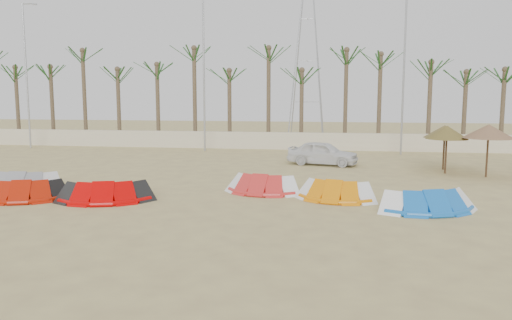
% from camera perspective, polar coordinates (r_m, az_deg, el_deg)
% --- Properties ---
extents(ground, '(120.00, 120.00, 0.00)m').
position_cam_1_polar(ground, '(16.43, -3.25, -7.25)').
color(ground, tan).
rests_on(ground, ground).
extents(boundary_wall, '(60.00, 0.30, 1.30)m').
position_cam_1_polar(boundary_wall, '(37.84, 3.74, 2.19)').
color(boundary_wall, beige).
rests_on(boundary_wall, ground).
extents(palm_line, '(52.00, 4.00, 7.70)m').
position_cam_1_polar(palm_line, '(39.18, 5.00, 10.84)').
color(palm_line, brown).
rests_on(palm_line, ground).
extents(lamp_a, '(1.25, 0.14, 11.00)m').
position_cam_1_polar(lamp_a, '(42.52, -24.73, 9.02)').
color(lamp_a, '#A5A8AD').
rests_on(lamp_a, ground).
extents(lamp_b, '(1.25, 0.14, 11.00)m').
position_cam_1_polar(lamp_b, '(36.76, -5.92, 9.99)').
color(lamp_b, '#A5A8AD').
rests_on(lamp_b, ground).
extents(lamp_c, '(1.25, 0.14, 11.00)m').
position_cam_1_polar(lamp_c, '(35.86, 16.60, 9.78)').
color(lamp_c, '#A5A8AD').
rests_on(lamp_c, ground).
extents(pylon, '(3.00, 3.00, 14.00)m').
position_cam_1_polar(pylon, '(43.79, 5.74, 2.05)').
color(pylon, '#A5A8AD').
rests_on(pylon, ground).
extents(kite_grey, '(3.57, 1.85, 0.90)m').
position_cam_1_polar(kite_grey, '(24.42, -24.87, -2.03)').
color(kite_grey, gray).
rests_on(kite_grey, ground).
extents(kite_red_left, '(3.67, 2.41, 0.90)m').
position_cam_1_polar(kite_red_left, '(22.00, -24.59, -3.01)').
color(kite_red_left, '#AF1704').
rests_on(kite_red_left, ground).
extents(kite_red_mid, '(3.93, 2.40, 0.90)m').
position_cam_1_polar(kite_red_mid, '(20.65, -16.49, -3.28)').
color(kite_red_mid, '#CD0100').
rests_on(kite_red_mid, ground).
extents(kite_red_right, '(3.37, 2.05, 0.90)m').
position_cam_1_polar(kite_red_right, '(21.40, 0.76, -2.60)').
color(kite_red_right, red).
rests_on(kite_red_right, ground).
extents(kite_orange, '(3.36, 2.15, 0.90)m').
position_cam_1_polar(kite_orange, '(20.24, 9.02, -3.29)').
color(kite_orange, orange).
rests_on(kite_orange, ground).
extents(kite_blue, '(3.89, 2.50, 0.90)m').
position_cam_1_polar(kite_blue, '(19.20, 19.01, -4.19)').
color(kite_blue, blue).
rests_on(kite_blue, ground).
extents(parasol_left, '(2.20, 2.20, 2.54)m').
position_cam_1_polar(parasol_left, '(28.05, 20.99, 2.96)').
color(parasol_left, '#4C331E').
rests_on(parasol_left, ground).
extents(parasol_mid, '(2.49, 2.49, 2.68)m').
position_cam_1_polar(parasol_mid, '(27.62, 25.04, 2.98)').
color(parasol_mid, '#4C331E').
rests_on(parasol_mid, ground).
extents(parasol_right, '(2.31, 2.31, 2.48)m').
position_cam_1_polar(parasol_right, '(29.48, 20.76, 3.05)').
color(parasol_right, '#4C331E').
rests_on(parasol_right, ground).
extents(car, '(4.42, 2.57, 1.41)m').
position_cam_1_polar(car, '(29.82, 7.65, 0.79)').
color(car, white).
rests_on(car, ground).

